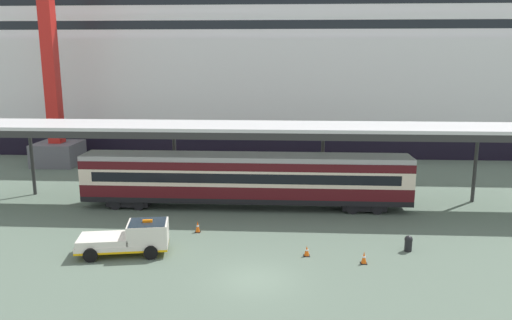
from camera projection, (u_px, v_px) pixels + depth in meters
The scene contains 10 objects.
ground_plane at pixel (255, 279), 25.64m from camera, with size 400.00×400.00×0.00m, color #546657.
cruise_ship at pixel (423, 42), 63.73m from camera, with size 164.40×23.42×38.67m.
platform_canopy at pixel (246, 128), 36.89m from camera, with size 47.65×5.08×6.32m.
train_carriage at pixel (245, 178), 37.28m from camera, with size 24.56×2.81×4.11m.
service_truck at pixel (132, 237), 28.80m from camera, with size 5.47×2.93×2.02m.
traffic_cone_near at pixel (307, 251), 28.55m from camera, with size 0.36×0.36×0.63m.
traffic_cone_mid at pixel (198, 227), 32.39m from camera, with size 0.36×0.36×0.76m.
traffic_cone_far at pixel (364, 258), 27.49m from camera, with size 0.36×0.36×0.70m.
dockside_crane at pixel (53, 1), 49.08m from camera, with size 16.51×4.40×53.50m.
quay_bollard at pixel (408, 243), 29.23m from camera, with size 0.48×0.48×0.96m.
Camera 1 is at (1.46, -23.77, 11.34)m, focal length 34.72 mm.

